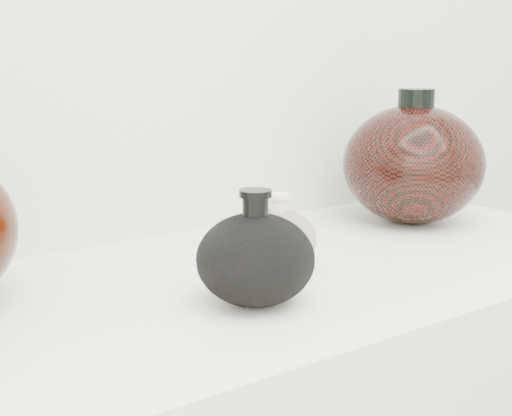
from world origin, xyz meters
TOP-DOWN VIEW (x-y plane):
  - black_gourd_vase at (-0.05, 0.86)m, footprint 0.16×0.16m
  - cream_gourd_vase at (0.06, 0.95)m, footprint 0.12×0.12m
  - right_round_pot at (0.40, 1.03)m, footprint 0.24×0.24m

SIDE VIEW (x-z plane):
  - cream_gourd_vase at x=0.06m, z-range 0.89..0.99m
  - black_gourd_vase at x=-0.05m, z-range 0.89..1.02m
  - right_round_pot at x=0.40m, z-range 0.89..1.11m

